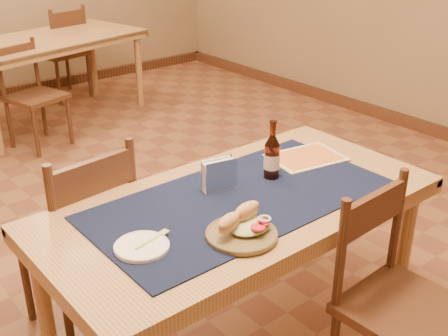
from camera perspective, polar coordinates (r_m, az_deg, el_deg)
room at (r=2.63m, az=-10.11°, el=16.05°), size 6.04×7.04×2.84m
main_table at (r=2.25m, az=1.62°, el=-5.05°), size 1.60×0.80×0.75m
placemat at (r=2.21m, az=1.65°, el=-3.13°), size 1.20×0.60×0.01m
baseboard at (r=3.13m, az=-8.25°, el=-9.09°), size 6.00×7.00×0.10m
back_table at (r=5.28m, az=-17.67°, el=11.59°), size 1.84×1.18×0.75m
chair_main_far at (r=2.56m, az=-14.30°, el=-6.63°), size 0.47×0.47×0.94m
chair_main_near at (r=2.23m, az=17.19°, el=-12.74°), size 0.43×0.43×0.90m
chair_back_near at (r=4.76m, az=-18.87°, el=7.16°), size 0.48×0.48×0.84m
chair_back_far at (r=5.93m, az=-16.05°, el=11.33°), size 0.50×0.50×0.93m
sandwich_plate at (r=1.96m, az=1.91°, el=-6.16°), size 0.25×0.25×0.10m
side_plate at (r=1.91m, az=-8.36°, el=-7.86°), size 0.19×0.19×0.02m
fork at (r=1.94m, az=-7.06°, el=-7.04°), size 0.15×0.05×0.00m
beer_bottle at (r=2.34m, az=4.88°, el=1.14°), size 0.07×0.07×0.25m
napkin_holder at (r=2.25m, az=-0.50°, el=-0.75°), size 0.16×0.08×0.13m
menu_card at (r=2.58m, az=8.34°, el=1.11°), size 0.37×0.30×0.01m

